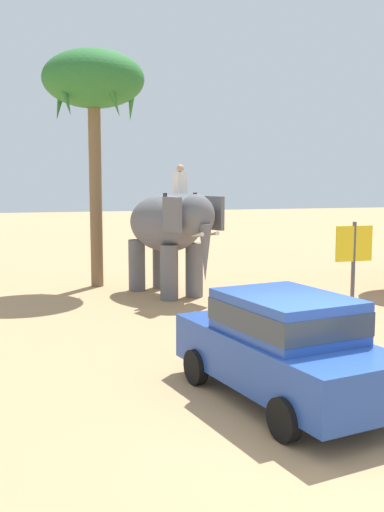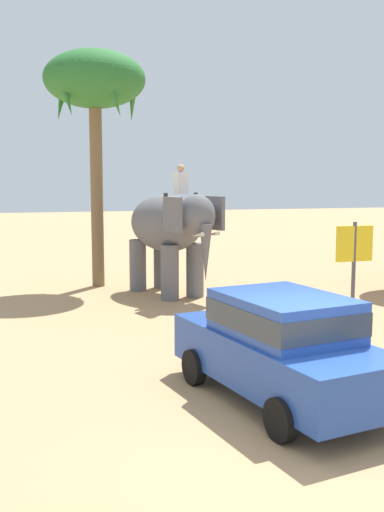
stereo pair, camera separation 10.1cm
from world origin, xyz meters
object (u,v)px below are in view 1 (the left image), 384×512
object	(u,v)px
elephant_with_mahout	(169,229)
palm_tree_behind_elephant	(94,85)
signboard_yellow	(354,250)
car_sedan_foreground	(283,343)

from	to	relation	value
elephant_with_mahout	palm_tree_behind_elephant	size ratio (longest dim) A/B	0.54
palm_tree_behind_elephant	signboard_yellow	size ratio (longest dim) A/B	3.12
car_sedan_foreground	signboard_yellow	size ratio (longest dim) A/B	1.81
palm_tree_behind_elephant	elephant_with_mahout	bearing A→B (deg)	-48.93
car_sedan_foreground	elephant_with_mahout	distance (m)	9.18
elephant_with_mahout	palm_tree_behind_elephant	bearing A→B (deg)	131.07
elephant_with_mahout	palm_tree_behind_elephant	distance (m)	5.24
car_sedan_foreground	palm_tree_behind_elephant	bearing A→B (deg)	96.84
palm_tree_behind_elephant	signboard_yellow	xyz separation A→B (m)	(5.64, -6.21, -4.71)
elephant_with_mahout	palm_tree_behind_elephant	xyz separation A→B (m)	(-1.87, 2.15, 4.40)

